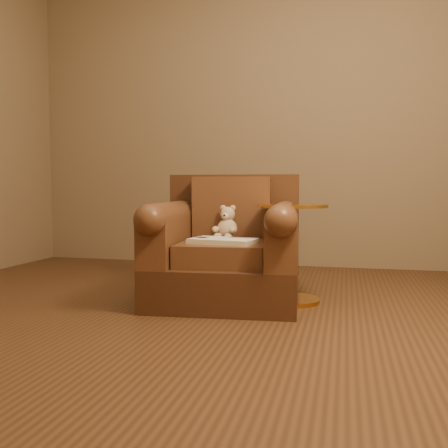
# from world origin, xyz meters

# --- Properties ---
(floor) EXTENTS (4.00, 4.00, 0.00)m
(floor) POSITION_xyz_m (0.00, 0.00, 0.00)
(floor) COLOR #52321C
(floor) RESTS_ON ground
(armchair) EXTENTS (0.96, 0.92, 0.80)m
(armchair) POSITION_xyz_m (0.22, 0.47, 0.31)
(armchair) COLOR #422616
(armchair) RESTS_ON floor
(teddy_bear) EXTENTS (0.16, 0.18, 0.22)m
(teddy_bear) POSITION_xyz_m (0.20, 0.54, 0.47)
(teddy_bear) COLOR #CAAE8D
(teddy_bear) RESTS_ON armchair
(guidebook) EXTENTS (0.41, 0.29, 0.03)m
(guidebook) POSITION_xyz_m (0.24, 0.28, 0.40)
(guidebook) COLOR beige
(guidebook) RESTS_ON armchair
(side_table) EXTENTS (0.44, 0.44, 0.61)m
(side_table) POSITION_xyz_m (0.63, 0.51, 0.33)
(side_table) COLOR gold
(side_table) RESTS_ON floor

